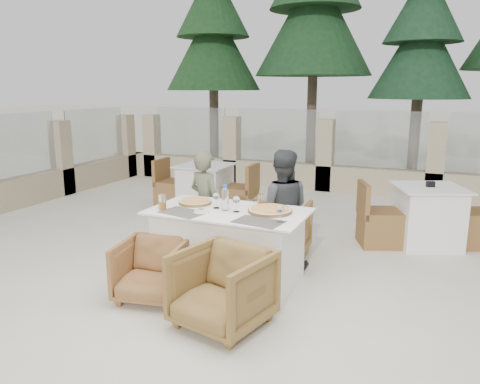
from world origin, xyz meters
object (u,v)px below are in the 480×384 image
at_px(armchair_far_right, 277,229).
at_px(armchair_near_right, 222,289).
at_px(pizza_left, 195,202).
at_px(diner_left, 206,205).
at_px(bg_table_b, 428,216).
at_px(wine_glass_near, 236,203).
at_px(wine_glass_centre, 216,200).
at_px(pizza_right, 270,209).
at_px(beer_glass_right, 260,200).
at_px(olive_dish, 201,210).
at_px(dining_table, 229,246).
at_px(armchair_near_left, 152,270).
at_px(bg_table_a, 205,188).
at_px(water_bottle, 225,197).
at_px(wine_glass_corner, 280,213).
at_px(beer_glass_left, 162,202).
at_px(armchair_far_left, 218,227).
at_px(diner_right, 281,209).

bearing_deg(armchair_far_right, armchair_near_right, 90.43).
bearing_deg(pizza_left, diner_left, 103.91).
xyz_separation_m(diner_left, bg_table_b, (2.42, 1.48, -0.26)).
bearing_deg(wine_glass_near, wine_glass_centre, 166.89).
bearing_deg(pizza_right, armchair_near_right, -94.58).
height_order(beer_glass_right, olive_dish, beer_glass_right).
bearing_deg(armchair_near_right, pizza_left, 141.72).
distance_m(dining_table, beer_glass_right, 0.59).
bearing_deg(armchair_near_left, wine_glass_near, 36.45).
bearing_deg(bg_table_a, water_bottle, -59.26).
bearing_deg(bg_table_a, bg_table_b, -7.71).
height_order(pizza_right, wine_glass_corner, wine_glass_corner).
distance_m(water_bottle, bg_table_b, 2.84).
bearing_deg(water_bottle, beer_glass_right, 49.76).
xyz_separation_m(pizza_right, wine_glass_corner, (0.21, -0.30, 0.06)).
relative_size(pizza_left, water_bottle, 1.33).
distance_m(beer_glass_left, armchair_far_left, 1.16).
distance_m(armchair_far_right, bg_table_b, 2.00).
distance_m(pizza_right, beer_glass_right, 0.29).
relative_size(beer_glass_right, diner_right, 0.09).
bearing_deg(pizza_right, beer_glass_right, 130.58).
relative_size(wine_glass_corner, armchair_far_left, 0.27).
xyz_separation_m(pizza_left, armchair_far_right, (0.67, 0.81, -0.46)).
distance_m(armchair_far_left, armchair_near_left, 1.46).
xyz_separation_m(bg_table_a, bg_table_b, (3.41, -0.43, 0.00)).
distance_m(dining_table, diner_right, 0.77).
bearing_deg(beer_glass_left, armchair_near_right, -33.46).
distance_m(pizza_right, olive_dish, 0.69).
bearing_deg(olive_dish, armchair_far_left, 106.27).
height_order(dining_table, diner_right, diner_right).
relative_size(pizza_right, diner_right, 0.33).
height_order(pizza_right, wine_glass_centre, wine_glass_centre).
bearing_deg(armchair_near_left, diner_right, 45.56).
distance_m(pizza_right, beer_glass_left, 1.10).
distance_m(pizza_right, armchair_far_left, 1.25).
bearing_deg(wine_glass_centre, bg_table_b, 44.97).
relative_size(wine_glass_corner, armchair_far_right, 0.25).
bearing_deg(beer_glass_left, armchair_far_right, 52.97).
bearing_deg(beer_glass_right, pizza_left, -163.42).
distance_m(dining_table, pizza_left, 0.61).
xyz_separation_m(beer_glass_left, diner_right, (1.01, 0.84, -0.18)).
bearing_deg(armchair_near_right, beer_glass_left, 159.80).
height_order(wine_glass_near, diner_left, diner_left).
distance_m(pizza_left, diner_right, 0.96).
bearing_deg(wine_glass_near, water_bottle, 170.72).
height_order(armchair_near_right, bg_table_b, bg_table_b).
height_order(dining_table, armchair_far_left, dining_table).
xyz_separation_m(dining_table, wine_glass_near, (0.10, -0.03, 0.48)).
bearing_deg(armchair_near_left, armchair_far_left, 79.78).
bearing_deg(diner_left, wine_glass_corner, 166.47).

